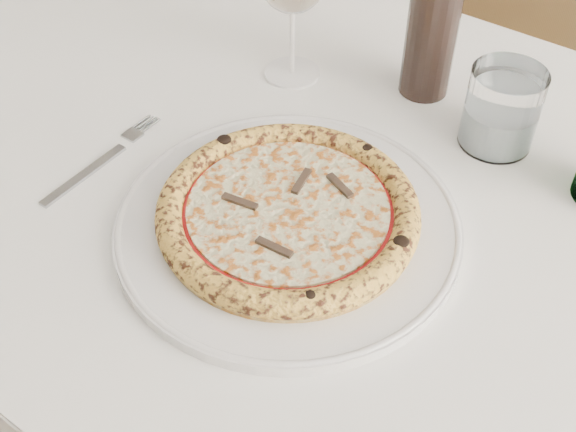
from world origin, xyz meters
name	(u,v)px	position (x,y,z in m)	size (l,w,h in m)	color
dining_table	(330,230)	(0.08, 0.05, 0.67)	(1.48, 0.95, 0.76)	brown
chair_far	(483,32)	(0.02, 0.81, 0.53)	(0.41, 0.41, 0.93)	brown
plate	(288,223)	(0.08, -0.05, 0.76)	(0.37, 0.37, 0.02)	silver
pizza	(288,212)	(0.08, -0.05, 0.78)	(0.28, 0.28, 0.03)	tan
fork	(101,161)	(-0.16, -0.07, 0.76)	(0.02, 0.18, 0.00)	#9A9EA4
tumbler	(501,113)	(0.21, 0.20, 0.80)	(0.09, 0.09, 0.10)	white
wine_bottle	(435,13)	(0.10, 0.26, 0.87)	(0.06, 0.06, 0.26)	black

